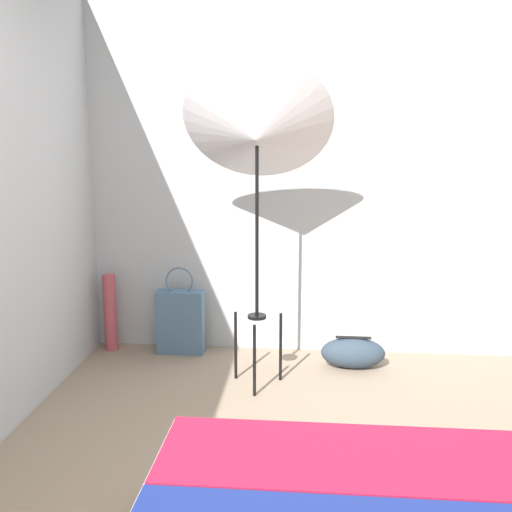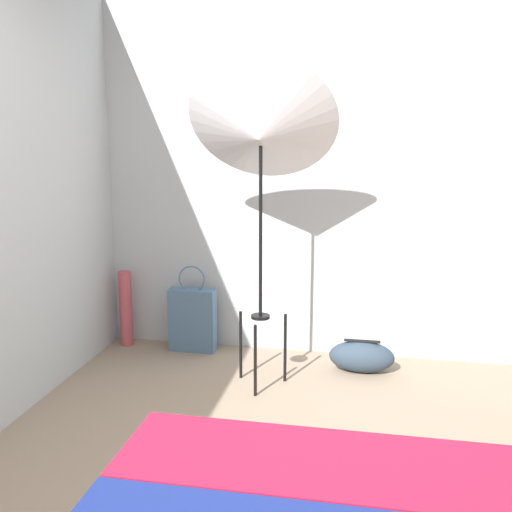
{
  "view_description": "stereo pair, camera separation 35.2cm",
  "coord_description": "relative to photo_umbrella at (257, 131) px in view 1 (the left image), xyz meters",
  "views": [
    {
      "loc": [
        -0.0,
        -1.97,
        1.6
      ],
      "look_at": [
        -0.31,
        1.47,
        0.89
      ],
      "focal_mm": 42.0,
      "sensor_mm": 36.0,
      "label": 1
    },
    {
      "loc": [
        0.35,
        -1.92,
        1.6
      ],
      "look_at": [
        -0.31,
        1.47,
        0.89
      ],
      "focal_mm": 42.0,
      "sensor_mm": 36.0,
      "label": 2
    }
  ],
  "objects": [
    {
      "name": "tote_bag",
      "position": [
        -0.61,
        0.53,
        -1.37
      ],
      "size": [
        0.35,
        0.13,
        0.65
      ],
      "color": "slate",
      "rests_on": "ground_plane"
    },
    {
      "name": "wall_back",
      "position": [
        0.32,
        0.7,
        -0.31
      ],
      "size": [
        8.0,
        0.05,
        2.6
      ],
      "color": "#B7BCC1",
      "rests_on": "ground_plane"
    },
    {
      "name": "photo_umbrella",
      "position": [
        0.0,
        0.0,
        0.0
      ],
      "size": [
        0.92,
        0.73,
        2.04
      ],
      "color": "black",
      "rests_on": "ground_plane"
    },
    {
      "name": "duffel_bag",
      "position": [
        0.64,
        0.34,
        -1.5
      ],
      "size": [
        0.44,
        0.22,
        0.22
      ],
      "color": "#2D3D4C",
      "rests_on": "ground_plane"
    },
    {
      "name": "paper_roll",
      "position": [
        -1.15,
        0.54,
        -1.32
      ],
      "size": [
        0.1,
        0.1,
        0.58
      ],
      "color": "#BC4C56",
      "rests_on": "ground_plane"
    }
  ]
}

